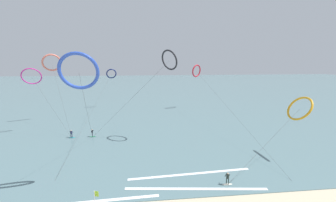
{
  "coord_description": "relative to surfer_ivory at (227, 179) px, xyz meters",
  "views": [
    {
      "loc": [
        -3.78,
        -15.61,
        16.35
      ],
      "look_at": [
        0.0,
        21.22,
        8.99
      ],
      "focal_mm": 22.32,
      "sensor_mm": 36.0,
      "label": 1
    }
  ],
  "objects": [
    {
      "name": "kite_coral",
      "position": [
        -34.75,
        33.63,
        14.76
      ],
      "size": [
        10.84,
        15.82,
        17.88
      ],
      "rotation": [
        0.0,
        0.0,
        3.57
      ],
      "color": "#EA7260",
      "rests_on": "ground"
    },
    {
      "name": "wave_crest_mid",
      "position": [
        -4.36,
        -0.58,
        -0.76
      ],
      "size": [
        18.21,
        2.45,
        0.12
      ],
      "primitive_type": "cube",
      "rotation": [
        0.0,
        0.0,
        -0.11
      ],
      "color": "white",
      "rests_on": "ground"
    },
    {
      "name": "wave_crest_far",
      "position": [
        -4.3,
        2.99,
        -0.76
      ],
      "size": [
        17.97,
        1.64,
        0.12
      ],
      "primitive_type": "cube",
      "rotation": [
        0.0,
        0.0,
        0.06
      ],
      "color": "white",
      "rests_on": "ground"
    },
    {
      "name": "beach_flag",
      "position": [
        -15.87,
        -4.22,
        1.24
      ],
      "size": [
        0.47,
        0.13,
        3.12
      ],
      "color": "silver",
      "rests_on": "ground"
    },
    {
      "name": "kite_navy",
      "position": [
        -22.24,
        48.55,
        10.82
      ],
      "size": [
        3.69,
        46.91,
        13.39
      ],
      "rotation": [
        0.0,
        0.0,
        3.4
      ],
      "color": "navy",
      "rests_on": "ground"
    },
    {
      "name": "surfer_ivory",
      "position": [
        0.0,
        0.0,
        0.0
      ],
      "size": [
        1.4,
        0.73,
        1.7
      ],
      "rotation": [
        0.0,
        0.0,
        2.29
      ],
      "color": "silver",
      "rests_on": "ground"
    },
    {
      "name": "kite_crimson",
      "position": [
        6.24,
        44.67,
        11.83
      ],
      "size": [
        4.81,
        46.78,
        14.79
      ],
      "rotation": [
        0.0,
        0.0,
        3.8
      ],
      "color": "red",
      "rests_on": "ground"
    },
    {
      "name": "kite_charcoal",
      "position": [
        -5.88,
        17.43,
        15.44
      ],
      "size": [
        18.21,
        4.46,
        18.32
      ],
      "rotation": [
        0.0,
        0.0,
        2.24
      ],
      "color": "black",
      "rests_on": "ground"
    },
    {
      "name": "kite_amber",
      "position": [
        14.71,
        7.11,
        7.61
      ],
      "size": [
        16.26,
        9.48,
        10.41
      ],
      "rotation": [
        0.0,
        0.0,
        4.81
      ],
      "color": "orange",
      "rests_on": "ground"
    },
    {
      "name": "sea_water",
      "position": [
        -6.6,
        97.76,
        -0.78
      ],
      "size": [
        400.0,
        200.0,
        0.08
      ],
      "primitive_type": "cube",
      "color": "slate",
      "rests_on": "ground"
    },
    {
      "name": "surfer_emerald",
      "position": [
        -22.19,
        19.81,
        0.0
      ],
      "size": [
        1.4,
        0.64,
        1.7
      ],
      "rotation": [
        0.0,
        0.0,
        1.82
      ],
      "color": "#199351",
      "rests_on": "ground"
    },
    {
      "name": "kite_cobalt",
      "position": [
        -18.42,
        1.99,
        14.16
      ],
      "size": [
        6.21,
        18.87,
        17.33
      ],
      "rotation": [
        0.0,
        0.0,
        3.19
      ],
      "color": "#2647B7",
      "rests_on": "ground"
    },
    {
      "name": "surfer_teal",
      "position": [
        -26.44,
        19.67,
        0.0
      ],
      "size": [
        1.4,
        0.72,
        1.7
      ],
      "rotation": [
        0.0,
        0.0,
        4.12
      ],
      "color": "teal",
      "rests_on": "ground"
    },
    {
      "name": "wave_crest_near",
      "position": [
        -16.54,
        -1.74,
        -0.76
      ],
      "size": [
        14.77,
        1.19,
        0.12
      ],
      "primitive_type": "cube",
      "rotation": [
        0.0,
        0.0,
        0.05
      ],
      "color": "white",
      "rests_on": "ground"
    },
    {
      "name": "kite_magenta",
      "position": [
        -35.33,
        24.35,
        11.95
      ],
      "size": [
        11.12,
        6.23,
        14.65
      ],
      "rotation": [
        0.0,
        0.0,
        3.44
      ],
      "color": "#CC288E",
      "rests_on": "ground"
    }
  ]
}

